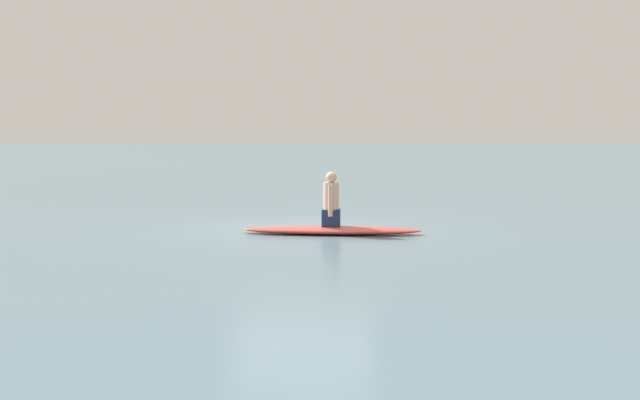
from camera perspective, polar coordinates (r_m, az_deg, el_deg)
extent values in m
plane|color=slate|center=(13.26, -1.37, -2.17)|extent=(400.00, 400.00, 0.00)
ellipsoid|color=#D84C3F|center=(12.50, 0.84, -2.29)|extent=(0.73, 3.01, 0.13)
cube|color=navy|center=(12.48, 0.84, -1.35)|extent=(0.25, 0.31, 0.28)
cylinder|color=#D6AD8E|center=(12.44, 0.84, 0.27)|extent=(0.27, 0.27, 0.47)
sphere|color=#D6AD8E|center=(12.42, 0.85, 1.73)|extent=(0.19, 0.19, 0.19)
cylinder|color=#D6AD8E|center=(12.29, 0.79, -0.07)|extent=(0.08, 0.08, 0.51)
cylinder|color=#D6AD8E|center=(12.61, 0.89, 0.05)|extent=(0.08, 0.08, 0.51)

